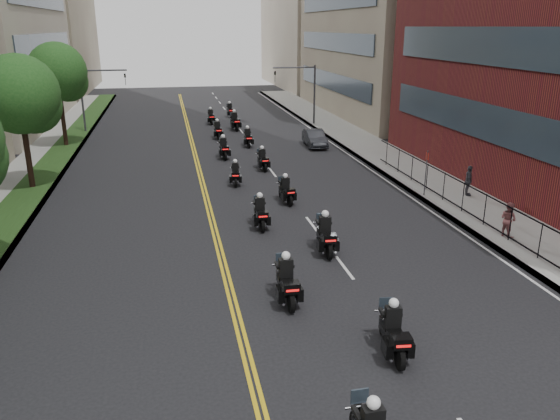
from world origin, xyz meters
The scene contains 22 objects.
sidewalk_right centered at (12.00, 25.00, 0.07)m, with size 4.00×90.00×0.15m, color gray.
sidewalk_left centered at (-12.00, 25.00, 0.07)m, with size 4.00×90.00×0.15m, color gray.
grass_strip centered at (-11.20, 25.00, 0.17)m, with size 2.00×90.00×0.04m, color #1E3814.
iron_fence centered at (11.00, 12.00, 0.90)m, with size 0.05×28.00×1.50m.
traffic_signal_right centered at (9.54, 42.00, 3.70)m, with size 4.09×0.20×5.60m.
traffic_signal_left centered at (-9.54, 42.00, 3.70)m, with size 4.09×0.20×5.60m.
motorcycle_1 centered at (2.69, 4.02, 0.68)m, with size 0.67×2.33×1.72m.
motorcycle_2 centered at (0.38, 7.77, 0.71)m, with size 0.56×2.43×1.79m.
motorcycle_3 centered at (2.88, 11.67, 0.71)m, with size 0.63×2.44×1.80m.
motorcycle_4 centered at (0.73, 15.21, 0.66)m, with size 0.52×2.25×1.66m.
motorcycle_5 centered at (2.71, 18.66, 0.63)m, with size 0.60×2.15×1.59m.
motorcycle_6 centered at (0.50, 22.73, 0.60)m, with size 0.60×2.07×1.53m.
motorcycle_7 centered at (2.70, 25.93, 0.63)m, with size 0.52×2.15×1.58m.
motorcycle_8 centered at (0.53, 29.72, 0.68)m, with size 0.54×2.32×1.71m.
motorcycle_9 centered at (2.82, 33.42, 0.65)m, with size 0.51×2.22×1.64m.
motorcycle_10 centered at (0.79, 37.10, 0.66)m, with size 0.53×2.26×1.67m.
motorcycle_11 centered at (2.70, 40.80, 0.74)m, with size 0.70×2.53×1.87m.
motorcycle_12 centered at (0.83, 44.45, 0.65)m, with size 0.52×2.23×1.64m.
motorcycle_13 centered at (3.12, 48.26, 0.66)m, with size 0.58×2.25×1.66m.
parked_sedan centered at (8.00, 32.40, 0.65)m, with size 1.38×3.95×1.30m, color black.
pedestrian_b centered at (11.20, 11.46, 0.94)m, with size 0.76×0.59×1.57m, color brown.
pedestrian_c centered at (12.69, 17.43, 0.99)m, with size 0.98×0.41×1.68m, color #3A3A41.
Camera 1 is at (-3.23, -8.70, 9.01)m, focal length 35.00 mm.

